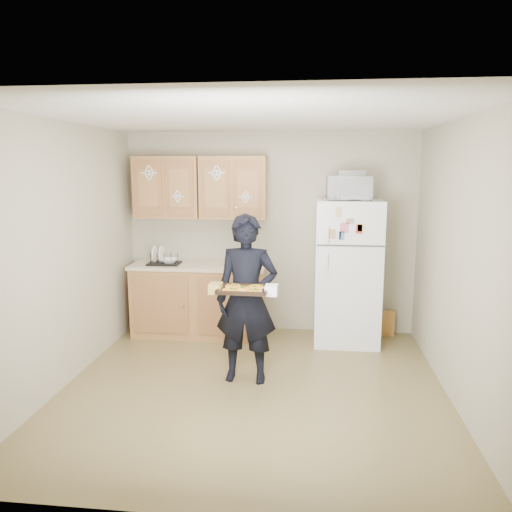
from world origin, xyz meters
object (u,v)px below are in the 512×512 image
object	(u,v)px
person	(247,299)
baking_tray	(243,290)
refrigerator	(347,272)
microwave	(349,188)
dish_rack	(164,258)

from	to	relation	value
person	baking_tray	world-z (taller)	person
refrigerator	microwave	size ratio (longest dim) A/B	3.44
person	baking_tray	size ratio (longest dim) A/B	3.65
refrigerator	dish_rack	world-z (taller)	refrigerator
person	dish_rack	size ratio (longest dim) A/B	4.28
refrigerator	baking_tray	bearing A→B (deg)	-123.72
person	dish_rack	distance (m)	1.70
microwave	dish_rack	distance (m)	2.36
refrigerator	baking_tray	world-z (taller)	refrigerator
baking_tray	person	bearing A→B (deg)	93.56
refrigerator	person	bearing A→B (deg)	-129.92
person	microwave	distance (m)	1.87
person	baking_tray	distance (m)	0.34
baking_tray	dish_rack	distance (m)	1.93
microwave	refrigerator	bearing A→B (deg)	66.43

